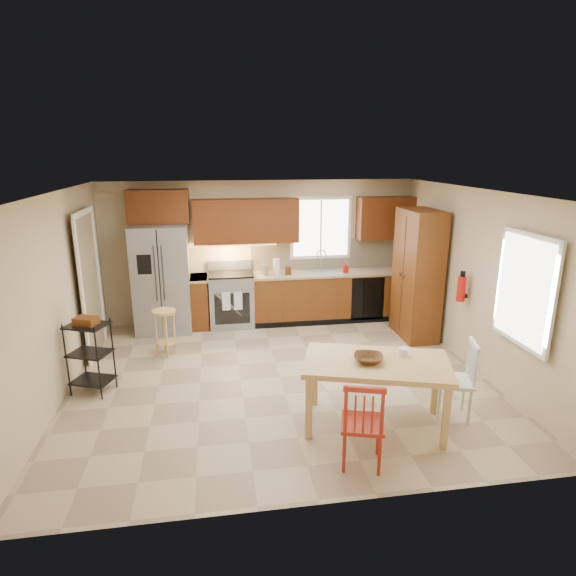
# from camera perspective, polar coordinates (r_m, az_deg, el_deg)

# --- Properties ---
(floor) EXTENTS (5.50, 5.50, 0.00)m
(floor) POSITION_cam_1_polar(r_m,az_deg,el_deg) (6.70, -0.99, -10.51)
(floor) COLOR tan
(floor) RESTS_ON ground
(ceiling) EXTENTS (5.50, 5.00, 0.02)m
(ceiling) POSITION_cam_1_polar(r_m,az_deg,el_deg) (6.02, -1.10, 11.34)
(ceiling) COLOR silver
(ceiling) RESTS_ON ground
(wall_back) EXTENTS (5.50, 0.02, 2.50)m
(wall_back) POSITION_cam_1_polar(r_m,az_deg,el_deg) (8.65, -3.33, 4.36)
(wall_back) COLOR #CCB793
(wall_back) RESTS_ON ground
(wall_front) EXTENTS (5.50, 0.02, 2.50)m
(wall_front) POSITION_cam_1_polar(r_m,az_deg,el_deg) (3.94, 4.06, -10.19)
(wall_front) COLOR #CCB793
(wall_front) RESTS_ON ground
(wall_left) EXTENTS (0.02, 5.00, 2.50)m
(wall_left) POSITION_cam_1_polar(r_m,az_deg,el_deg) (6.48, -25.90, -1.21)
(wall_left) COLOR #CCB793
(wall_left) RESTS_ON ground
(wall_right) EXTENTS (0.02, 5.00, 2.50)m
(wall_right) POSITION_cam_1_polar(r_m,az_deg,el_deg) (7.14, 21.38, 0.78)
(wall_right) COLOR #CCB793
(wall_right) RESTS_ON ground
(refrigerator) EXTENTS (0.92, 0.75, 1.82)m
(refrigerator) POSITION_cam_1_polar(r_m,az_deg,el_deg) (8.37, -14.69, 1.07)
(refrigerator) COLOR gray
(refrigerator) RESTS_ON floor
(range_stove) EXTENTS (0.76, 0.63, 0.92)m
(range_stove) POSITION_cam_1_polar(r_m,az_deg,el_deg) (8.51, -6.72, -1.42)
(range_stove) COLOR gray
(range_stove) RESTS_ON floor
(base_cabinet_narrow) EXTENTS (0.30, 0.60, 0.90)m
(base_cabinet_narrow) POSITION_cam_1_polar(r_m,az_deg,el_deg) (8.53, -10.42, -1.61)
(base_cabinet_narrow) COLOR brown
(base_cabinet_narrow) RESTS_ON floor
(base_cabinet_run) EXTENTS (2.92, 0.60, 0.90)m
(base_cabinet_run) POSITION_cam_1_polar(r_m,az_deg,el_deg) (8.78, 5.36, -0.90)
(base_cabinet_run) COLOR brown
(base_cabinet_run) RESTS_ON floor
(dishwasher) EXTENTS (0.60, 0.02, 0.78)m
(dishwasher) POSITION_cam_1_polar(r_m,az_deg,el_deg) (8.67, 9.41, -1.28)
(dishwasher) COLOR black
(dishwasher) RESTS_ON floor
(backsplash) EXTENTS (2.92, 0.03, 0.55)m
(backsplash) POSITION_cam_1_polar(r_m,az_deg,el_deg) (8.87, 5.03, 4.11)
(backsplash) COLOR beige
(backsplash) RESTS_ON wall_back
(upper_over_fridge) EXTENTS (1.00, 0.35, 0.55)m
(upper_over_fridge) POSITION_cam_1_polar(r_m,az_deg,el_deg) (8.36, -15.14, 9.33)
(upper_over_fridge) COLOR #5C270F
(upper_over_fridge) RESTS_ON wall_back
(upper_left_block) EXTENTS (1.80, 0.35, 0.75)m
(upper_left_block) POSITION_cam_1_polar(r_m,az_deg,el_deg) (8.37, -4.99, 7.92)
(upper_left_block) COLOR #5C270F
(upper_left_block) RESTS_ON wall_back
(upper_right_block) EXTENTS (1.00, 0.35, 0.75)m
(upper_right_block) POSITION_cam_1_polar(r_m,az_deg,el_deg) (8.89, 11.46, 8.14)
(upper_right_block) COLOR #5C270F
(upper_right_block) RESTS_ON wall_back
(window_back) EXTENTS (1.12, 0.04, 1.12)m
(window_back) POSITION_cam_1_polar(r_m,az_deg,el_deg) (8.74, 3.89, 7.12)
(window_back) COLOR white
(window_back) RESTS_ON wall_back
(sink) EXTENTS (0.62, 0.46, 0.16)m
(sink) POSITION_cam_1_polar(r_m,az_deg,el_deg) (8.63, 4.20, 1.65)
(sink) COLOR gray
(sink) RESTS_ON base_cabinet_run
(undercab_glow) EXTENTS (1.60, 0.30, 0.01)m
(undercab_glow) POSITION_cam_1_polar(r_m,az_deg,el_deg) (8.39, -6.97, 5.15)
(undercab_glow) COLOR #FFBF66
(undercab_glow) RESTS_ON wall_back
(soap_bottle) EXTENTS (0.09, 0.09, 0.19)m
(soap_bottle) POSITION_cam_1_polar(r_m,az_deg,el_deg) (8.59, 6.84, 2.45)
(soap_bottle) COLOR #B4120C
(soap_bottle) RESTS_ON base_cabinet_run
(paper_towel) EXTENTS (0.12, 0.12, 0.28)m
(paper_towel) POSITION_cam_1_polar(r_m,az_deg,el_deg) (8.39, -1.37, 2.54)
(paper_towel) COLOR silver
(paper_towel) RESTS_ON base_cabinet_run
(canister_steel) EXTENTS (0.11, 0.11, 0.18)m
(canister_steel) POSITION_cam_1_polar(r_m,az_deg,el_deg) (8.38, -2.72, 2.15)
(canister_steel) COLOR gray
(canister_steel) RESTS_ON base_cabinet_run
(canister_wood) EXTENTS (0.10, 0.10, 0.14)m
(canister_wood) POSITION_cam_1_polar(r_m,az_deg,el_deg) (8.40, 0.01, 2.08)
(canister_wood) COLOR #4E2C14
(canister_wood) RESTS_ON base_cabinet_run
(pantry) EXTENTS (0.50, 0.95, 2.10)m
(pantry) POSITION_cam_1_polar(r_m,az_deg,el_deg) (8.08, 15.08, 1.53)
(pantry) COLOR brown
(pantry) RESTS_ON floor
(fire_extinguisher) EXTENTS (0.12, 0.12, 0.36)m
(fire_extinguisher) POSITION_cam_1_polar(r_m,az_deg,el_deg) (7.25, 19.86, -0.09)
(fire_extinguisher) COLOR #B4120C
(fire_extinguisher) RESTS_ON wall_right
(window_right) EXTENTS (0.04, 1.02, 1.32)m
(window_right) POSITION_cam_1_polar(r_m,az_deg,el_deg) (6.13, 26.28, -0.23)
(window_right) COLOR white
(window_right) RESTS_ON wall_right
(doorway) EXTENTS (0.04, 0.95, 2.10)m
(doorway) POSITION_cam_1_polar(r_m,az_deg,el_deg) (7.72, -22.49, 0.20)
(doorway) COLOR #8C7A59
(doorway) RESTS_ON wall_left
(dining_table) EXTENTS (1.76, 1.30, 0.76)m
(dining_table) POSITION_cam_1_polar(r_m,az_deg,el_deg) (5.55, 10.28, -12.26)
(dining_table) COLOR tan
(dining_table) RESTS_ON floor
(chair_red) EXTENTS (0.54, 0.54, 0.92)m
(chair_red) POSITION_cam_1_polar(r_m,az_deg,el_deg) (4.88, 8.85, -15.40)
(chair_red) COLOR maroon
(chair_red) RESTS_ON floor
(chair_white) EXTENTS (0.54, 0.54, 0.92)m
(chair_white) POSITION_cam_1_polar(r_m,az_deg,el_deg) (5.92, 19.03, -10.22)
(chair_white) COLOR silver
(chair_white) RESTS_ON floor
(table_bowl) EXTENTS (0.40, 0.40, 0.08)m
(table_bowl) POSITION_cam_1_polar(r_m,az_deg,el_deg) (5.35, 9.48, -8.68)
(table_bowl) COLOR #4E2C14
(table_bowl) RESTS_ON dining_table
(table_jar) EXTENTS (0.14, 0.14, 0.13)m
(table_jar) POSITION_cam_1_polar(r_m,az_deg,el_deg) (5.57, 13.53, -7.57)
(table_jar) COLOR silver
(table_jar) RESTS_ON dining_table
(bar_stool) EXTENTS (0.43, 0.43, 0.71)m
(bar_stool) POSITION_cam_1_polar(r_m,az_deg,el_deg) (7.47, -14.33, -5.17)
(bar_stool) COLOR tan
(bar_stool) RESTS_ON floor
(utility_cart) EXTENTS (0.58, 0.52, 0.96)m
(utility_cart) POSITION_cam_1_polar(r_m,az_deg,el_deg) (6.61, -22.37, -7.58)
(utility_cart) COLOR black
(utility_cart) RESTS_ON floor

